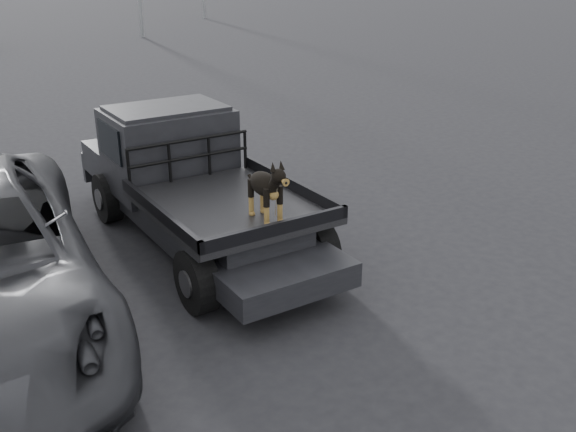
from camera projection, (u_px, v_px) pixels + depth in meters
ground at (323, 300)px, 7.70m from camera, size 120.00×120.00×0.00m
flatbed_ute at (199, 213)px, 9.04m from camera, size 2.00×5.40×0.92m
ute_cab at (168, 136)px, 9.44m from camera, size 1.72×1.30×0.88m
headache_rack at (190, 159)px, 8.91m from camera, size 1.80×0.08×0.55m
dog at (265, 189)px, 7.51m from camera, size 0.32×0.60×0.74m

